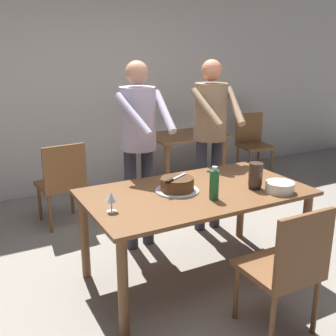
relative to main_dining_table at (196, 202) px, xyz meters
The scene contains 15 objects.
ground_plane 0.65m from the main_dining_table, ahead, with size 14.00×14.00×0.00m, color gray.
back_wall 2.73m from the main_dining_table, 90.00° to the left, with size 10.00×0.12×2.70m, color silver.
main_dining_table is the anchor object (origin of this frame).
cake_on_platter 0.21m from the main_dining_table, 158.95° to the left, with size 0.34×0.34×0.11m.
cake_knife 0.29m from the main_dining_table, behind, with size 0.25×0.15×0.02m.
plate_stack 0.66m from the main_dining_table, 30.76° to the right, with size 0.22×0.22×0.08m.
wine_glass_near 0.76m from the main_dining_table, behind, with size 0.08×0.08×0.14m.
water_bottle 0.31m from the main_dining_table, 85.83° to the right, with size 0.07×0.07×0.25m.
hurricane_lamp 0.51m from the main_dining_table, 22.42° to the right, with size 0.11×0.11×0.21m.
person_cutting_cake 0.83m from the main_dining_table, 103.55° to the left, with size 0.46×0.57×1.72m.
person_standing_beside 1.04m from the main_dining_table, 49.81° to the left, with size 0.47×0.56×1.72m.
chair_near_side 0.89m from the main_dining_table, 80.78° to the right, with size 0.44×0.44×0.90m.
background_table 2.21m from the main_dining_table, 61.47° to the left, with size 1.00×0.70×0.74m.
background_chair_0 1.67m from the main_dining_table, 114.52° to the left, with size 0.48×0.48×0.90m.
background_chair_1 3.08m from the main_dining_table, 41.95° to the left, with size 0.50×0.50×0.90m.
Camera 1 is at (-1.58, -2.50, 1.81)m, focal length 42.86 mm.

